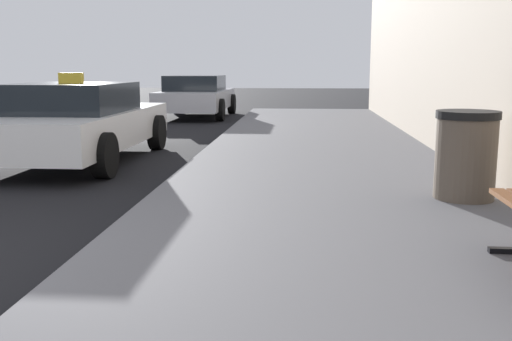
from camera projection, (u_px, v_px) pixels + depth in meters
The scene contains 4 objects.
sidewalk at pixel (352, 290), 3.82m from camera, with size 4.00×32.00×0.15m, color #5B5B60.
trash_bin at pixel (466, 155), 6.08m from camera, with size 0.65×0.65×0.92m.
car_white at pixel (78, 122), 9.41m from camera, with size 2.04×4.56×1.43m.
car_silver at pixel (196, 96), 17.96m from camera, with size 2.06×4.33×1.27m.
Camera 1 is at (3.66, -3.66, 1.51)m, focal length 40.97 mm.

